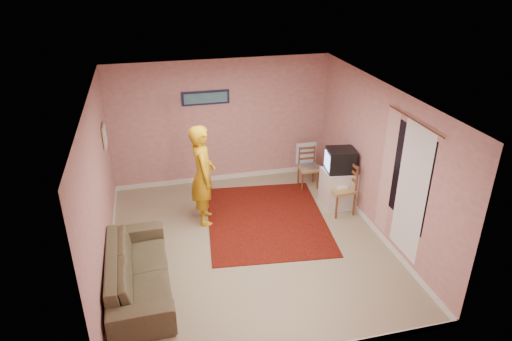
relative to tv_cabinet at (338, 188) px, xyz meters
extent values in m
plane|color=gray|center=(-1.95, -0.85, -0.37)|extent=(5.00, 5.00, 0.00)
cube|color=tan|center=(-1.95, 1.65, 0.93)|extent=(4.50, 0.02, 2.60)
cube|color=tan|center=(-1.95, -3.35, 0.93)|extent=(4.50, 0.02, 2.60)
cube|color=tan|center=(-4.20, -0.85, 0.93)|extent=(0.02, 5.00, 2.60)
cube|color=tan|center=(0.30, -0.85, 0.93)|extent=(0.02, 5.00, 2.60)
cube|color=silver|center=(-1.95, -0.85, 2.23)|extent=(4.50, 5.00, 0.02)
cube|color=silver|center=(-1.95, 1.64, -0.32)|extent=(4.50, 0.02, 0.10)
cube|color=silver|center=(-4.19, -0.85, -0.32)|extent=(0.02, 5.00, 0.10)
cube|color=silver|center=(0.29, -0.85, -0.32)|extent=(0.02, 5.00, 0.10)
cube|color=black|center=(0.29, -1.75, 1.08)|extent=(0.01, 1.10, 1.50)
cube|color=white|center=(0.28, -1.90, 0.88)|extent=(0.01, 0.75, 2.10)
cube|color=beige|center=(0.26, -1.20, 0.88)|extent=(0.01, 0.35, 2.10)
cylinder|color=brown|center=(0.25, -1.75, 1.95)|extent=(0.02, 1.40, 0.02)
cube|color=black|center=(-2.25, 1.62, 1.48)|extent=(0.95, 0.03, 0.28)
cube|color=#2C4F7B|center=(-2.25, 1.60, 1.48)|extent=(0.86, 0.01, 0.20)
cube|color=tan|center=(-4.17, 0.75, 1.18)|extent=(0.03, 0.38, 0.42)
cube|color=silver|center=(-4.15, 0.75, 1.18)|extent=(0.01, 0.30, 0.34)
cube|color=black|center=(-1.47, -0.18, -0.37)|extent=(2.39, 2.86, 0.01)
cube|color=silver|center=(0.00, 0.00, 0.00)|extent=(0.59, 0.53, 0.75)
cube|color=black|center=(0.00, 0.00, 0.59)|extent=(0.56, 0.52, 0.43)
cube|color=#8CB2F2|center=(-0.25, 0.04, 0.59)|extent=(0.07, 0.36, 0.31)
cube|color=#A98752|center=(-0.28, 0.89, 0.03)|extent=(0.40, 0.38, 0.05)
cube|color=brown|center=(-0.28, 0.89, 0.25)|extent=(0.38, 0.05, 0.44)
cube|color=#B0B0B5|center=(-0.28, 0.89, 0.09)|extent=(0.37, 0.28, 0.06)
cube|color=#7CA3CB|center=(-0.28, 1.08, 0.31)|extent=(0.42, 0.05, 0.45)
cube|color=#A98752|center=(-0.04, -0.24, 0.11)|extent=(0.47, 0.49, 0.05)
cube|color=brown|center=(-0.04, -0.24, 0.37)|extent=(0.08, 0.46, 0.52)
cube|color=white|center=(-0.04, -0.24, 0.16)|extent=(0.20, 0.16, 0.04)
imported|color=brown|center=(-3.75, -1.58, -0.05)|extent=(0.90, 2.21, 0.64)
imported|color=gold|center=(-2.56, 0.07, 0.55)|extent=(0.47, 0.69, 1.85)
camera|label=1|loc=(-3.36, -7.12, 4.09)|focal=32.00mm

